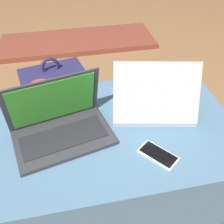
{
  "coord_description": "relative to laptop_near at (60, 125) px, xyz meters",
  "views": [
    {
      "loc": [
        -0.15,
        -0.74,
        1.12
      ],
      "look_at": [
        0.0,
        -0.0,
        0.46
      ],
      "focal_mm": 42.0,
      "sensor_mm": 36.0,
      "label": 1
    }
  ],
  "objects": [
    {
      "name": "backpack",
      "position": [
        -0.03,
        0.44,
        -0.23
      ],
      "size": [
        0.34,
        0.25,
        0.49
      ],
      "rotation": [
        0.0,
        0.0,
        3.35
      ],
      "color": "#23234C",
      "rests_on": "ground_plane"
    },
    {
      "name": "laptop_near",
      "position": [
        0.0,
        0.0,
        0.0
      ],
      "size": [
        0.4,
        0.3,
        0.24
      ],
      "rotation": [
        0.0,
        0.0,
        0.23
      ],
      "color": "#333338",
      "rests_on": "ottoman"
    },
    {
      "name": "laptop_far",
      "position": [
        0.39,
        0.06,
        0.0
      ],
      "size": [
        0.38,
        0.31,
        0.24
      ],
      "rotation": [
        0.0,
        0.0,
        2.93
      ],
      "color": "#B7B7BC",
      "rests_on": "ottoman"
    },
    {
      "name": "ground_plane",
      "position": [
        0.2,
        0.0,
        -0.43
      ],
      "size": [
        14.0,
        14.0,
        0.0
      ],
      "primitive_type": "plane",
      "color": "olive"
    },
    {
      "name": "coffee_mug",
      "position": [
        -0.06,
        0.23,
        -0.01
      ],
      "size": [
        0.13,
        0.09,
        0.09
      ],
      "color": "red",
      "rests_on": "ottoman"
    },
    {
      "name": "fireplace_hearth",
      "position": [
        0.2,
        1.55,
        -0.41
      ],
      "size": [
        1.4,
        0.5,
        0.04
      ],
      "color": "brown",
      "rests_on": "ground_plane"
    },
    {
      "name": "ottoman",
      "position": [
        0.2,
        0.0,
        -0.24
      ],
      "size": [
        1.01,
        0.65,
        0.38
      ],
      "color": "#2A3D4E",
      "rests_on": "ground_plane"
    },
    {
      "name": "cell_phone",
      "position": [
        0.33,
        -0.18,
        -0.04
      ],
      "size": [
        0.14,
        0.15,
        0.01
      ],
      "rotation": [
        0.0,
        0.0,
        3.81
      ],
      "color": "white",
      "rests_on": "ottoman"
    }
  ]
}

